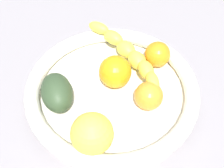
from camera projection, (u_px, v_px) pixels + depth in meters
The scene contains 8 objects.
kitchen_counter at pixel (112, 105), 66.78cm from camera, with size 120.00×120.00×3.00cm, color gray.
fruit_bowl at pixel (112, 93), 63.51cm from camera, with size 33.50×33.50×5.30cm.
banana_draped_left at pixel (129, 54), 66.57cm from camera, with size 17.79×17.11×4.64cm.
orange_front at pixel (113, 71), 63.15cm from camera, with size 6.39×6.39×6.39cm, color orange.
orange_mid_left at pixel (149, 96), 60.01cm from camera, with size 5.38×5.38×5.38cm, color orange.
orange_mid_right at pixel (157, 54), 66.88cm from camera, with size 5.29×5.29×5.29cm, color orange.
avocado_dark at pixel (57, 93), 60.33cm from camera, with size 8.65×5.88×5.68cm, color #30452A.
apple_yellow at pixel (92, 134), 53.81cm from camera, with size 7.33×7.33×7.33cm, color #E2C544.
Camera 1 is at (-7.90, 38.15, 55.92)cm, focal length 52.35 mm.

